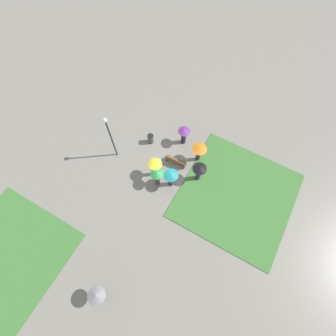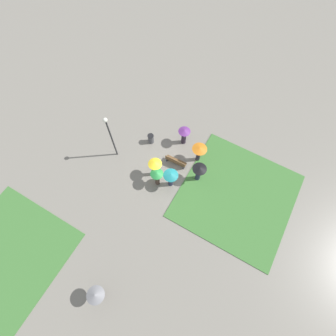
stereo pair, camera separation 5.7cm
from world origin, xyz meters
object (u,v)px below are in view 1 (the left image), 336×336
(crowd_person_black, at_px, (199,171))
(lone_walker_far_path, at_px, (98,296))
(park_bench, at_px, (176,161))
(crowd_person_purple, at_px, (184,134))
(crowd_person_orange, at_px, (199,151))
(crowd_person_yellow, at_px, (155,165))
(crowd_person_green, at_px, (157,176))
(lamp_post, at_px, (110,134))
(trash_bin, at_px, (151,139))
(crowd_person_teal, at_px, (171,177))

(crowd_person_black, bearing_deg, lone_walker_far_path, 115.10)
(crowd_person_black, bearing_deg, park_bench, 26.76)
(crowd_person_purple, bearing_deg, crowd_person_black, 96.84)
(crowd_person_orange, bearing_deg, crowd_person_black, 131.33)
(crowd_person_yellow, distance_m, lone_walker_far_path, 9.20)
(crowd_person_purple, bearing_deg, crowd_person_green, 50.72)
(lone_walker_far_path, bearing_deg, park_bench, -78.08)
(crowd_person_black, height_order, lone_walker_far_path, lone_walker_far_path)
(lone_walker_far_path, bearing_deg, crowd_person_green, -74.64)
(crowd_person_green, bearing_deg, crowd_person_purple, 133.22)
(lamp_post, relative_size, crowd_person_green, 2.51)
(crowd_person_orange, bearing_deg, park_bench, 58.54)
(crowd_person_orange, height_order, crowd_person_black, crowd_person_black)
(lamp_post, bearing_deg, park_bench, -161.33)
(trash_bin, distance_m, lone_walker_far_path, 11.95)
(crowd_person_green, bearing_deg, lamp_post, -144.64)
(crowd_person_yellow, relative_size, lone_walker_far_path, 1.02)
(crowd_person_green, height_order, crowd_person_black, crowd_person_black)
(crowd_person_orange, xyz_separation_m, crowd_person_green, (1.75, 3.36, -0.04))
(crowd_person_orange, distance_m, crowd_person_black, 1.70)
(crowd_person_black, bearing_deg, crowd_person_orange, -29.75)
(park_bench, xyz_separation_m, crowd_person_black, (-2.08, 0.26, 0.85))
(trash_bin, height_order, crowd_person_orange, crowd_person_orange)
(park_bench, distance_m, crowd_person_yellow, 2.05)
(park_bench, bearing_deg, crowd_person_black, 170.67)
(crowd_person_teal, bearing_deg, trash_bin, -104.59)
(crowd_person_yellow, bearing_deg, crowd_person_green, 14.35)
(park_bench, xyz_separation_m, trash_bin, (2.79, -0.84, -0.01))
(crowd_person_green, bearing_deg, park_bench, 121.72)
(trash_bin, relative_size, lone_walker_far_path, 0.47)
(crowd_person_purple, bearing_deg, trash_bin, -10.63)
(crowd_person_green, bearing_deg, trash_bin, 171.86)
(crowd_person_yellow, bearing_deg, crowd_person_purple, 146.18)
(crowd_person_teal, distance_m, crowd_person_black, 2.13)
(trash_bin, bearing_deg, crowd_person_green, 128.85)
(crowd_person_purple, bearing_deg, crowd_person_orange, 114.00)
(trash_bin, height_order, crowd_person_black, crowd_person_black)
(park_bench, height_order, crowd_person_green, crowd_person_green)
(trash_bin, xyz_separation_m, crowd_person_purple, (-2.36, -1.30, 0.69))
(park_bench, distance_m, trash_bin, 2.92)
(crowd_person_purple, distance_m, crowd_person_green, 4.25)
(lamp_post, height_order, crowd_person_black, lamp_post)
(trash_bin, xyz_separation_m, lone_walker_far_path, (-3.26, 11.45, 0.95))
(lamp_post, distance_m, crowd_person_green, 4.54)
(crowd_person_purple, distance_m, crowd_person_yellow, 3.70)
(lamp_post, distance_m, trash_bin, 3.94)
(park_bench, relative_size, lamp_post, 0.36)
(crowd_person_black, height_order, crowd_person_yellow, crowd_person_yellow)
(crowd_person_purple, bearing_deg, crowd_person_teal, 64.26)
(lamp_post, xyz_separation_m, lone_walker_far_path, (-5.05, 9.07, -1.63))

